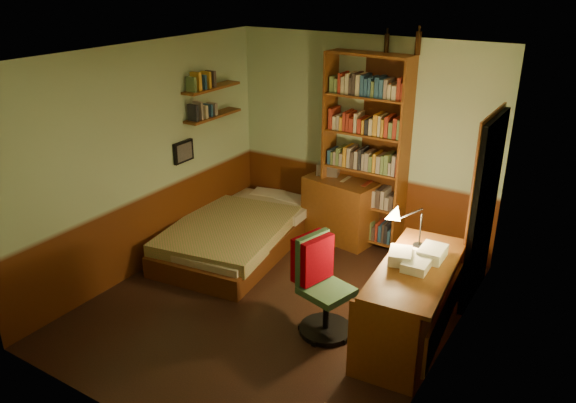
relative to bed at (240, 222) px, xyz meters
The scene contains 22 objects.
floor 1.47m from the bed, 38.28° to the right, with size 3.50×4.00×0.02m, color black.
ceiling 2.68m from the bed, 38.28° to the right, with size 3.50×4.00×0.02m, color silver.
wall_back 1.86m from the bed, 45.25° to the left, with size 3.50×0.02×2.60m, color #9CB88E.
wall_left 1.45m from the bed, 126.04° to the right, with size 0.02×4.00×2.60m, color #9CB88E.
wall_right 3.16m from the bed, 17.04° to the right, with size 0.02×4.00×2.60m, color #9CB88E.
wall_front 3.25m from the bed, 68.87° to the right, with size 3.50×0.02×2.60m, color #9CB88E.
doorway 2.94m from the bed, ahead, with size 0.06×0.90×2.00m, color black.
door_trim 2.91m from the bed, ahead, with size 0.02×0.98×2.08m, color #46220D.
bed is the anchor object (origin of this frame).
dresser 1.31m from the bed, 42.60° to the left, with size 0.92×0.46×0.82m, color brown.
mini_stereo 1.35m from the bed, 54.57° to the left, with size 0.28×0.21×0.15m, color #B2B2B7.
bookshelf 1.79m from the bed, 38.02° to the left, with size 1.03×0.32×2.41m, color brown.
bottle_left 2.80m from the bed, 37.89° to the left, with size 0.06×0.06×0.21m, color black.
bottle_right 3.01m from the bed, 31.51° to the left, with size 0.07×0.07×0.26m, color black.
desk 2.66m from the bed, 15.71° to the right, with size 0.63×1.52×0.81m, color brown.
paper_stack 2.55m from the bed, 16.67° to the right, with size 0.20×0.27×0.11m, color silver.
desk_lamp 2.59m from the bed, ahead, with size 0.20×0.20×0.68m, color black.
office_chair 2.08m from the bed, 29.82° to the right, with size 0.44×0.39×0.89m, color #325635.
red_jacket 2.25m from the bed, 29.94° to the right, with size 0.21×0.38×0.45m, color #89000A.
wall_shelf_lower 1.38m from the bed, 157.36° to the left, with size 0.20×0.90×0.03m, color brown.
wall_shelf_upper 1.71m from the bed, 157.36° to the left, with size 0.20×0.90×0.03m, color brown.
framed_picture 1.13m from the bed, 154.87° to the right, with size 0.04×0.32×0.26m, color black.
Camera 1 is at (2.82, -4.25, 3.33)m, focal length 35.00 mm.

